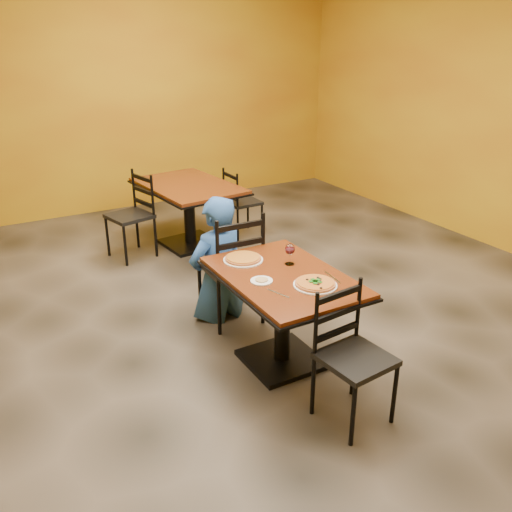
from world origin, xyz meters
TOP-DOWN VIEW (x-y plane):
  - floor at (0.00, 0.00)m, footprint 7.00×8.00m
  - wall_back at (0.00, 4.00)m, footprint 7.00×0.01m
  - table_main at (0.00, -0.50)m, footprint 0.83×1.23m
  - table_second at (0.38, 2.16)m, footprint 1.05×1.44m
  - chair_main_near at (0.05, -1.29)m, footprint 0.45×0.45m
  - chair_main_far at (-0.02, 0.32)m, footprint 0.47×0.47m
  - chair_second_left at (-0.34, 2.16)m, footprint 0.52×0.52m
  - chair_second_right at (1.09, 2.16)m, footprint 0.39×0.39m
  - diner at (-0.09, 0.45)m, footprint 0.62×0.46m
  - plate_main at (0.09, -0.77)m, footprint 0.31×0.31m
  - pizza_main at (0.09, -0.77)m, footprint 0.28×0.28m
  - plate_far at (-0.13, -0.12)m, footprint 0.31×0.31m
  - pizza_far at (-0.13, -0.12)m, footprint 0.28×0.28m
  - side_plate at (-0.20, -0.52)m, footprint 0.16×0.16m
  - dip at (-0.20, -0.52)m, footprint 0.09×0.09m
  - wine_glass at (0.14, -0.36)m, footprint 0.08×0.08m
  - fork at (-0.20, -0.74)m, footprint 0.07×0.19m
  - knife at (0.28, -0.71)m, footprint 0.04×0.21m

SIDE VIEW (x-z plane):
  - floor at x=0.00m, z-range -0.01..0.01m
  - chair_second_right at x=1.09m, z-range 0.00..0.84m
  - chair_main_near at x=0.05m, z-range 0.00..0.91m
  - chair_second_left at x=-0.34m, z-range 0.00..0.95m
  - chair_main_far at x=-0.02m, z-range 0.00..1.02m
  - table_main at x=0.00m, z-range 0.18..0.93m
  - diner at x=-0.09m, z-range 0.00..1.11m
  - table_second at x=0.38m, z-range 0.19..0.94m
  - fork at x=-0.20m, z-range 0.75..0.75m
  - knife at x=0.28m, z-range 0.75..0.75m
  - plate_main at x=0.09m, z-range 0.75..0.76m
  - plate_far at x=-0.13m, z-range 0.75..0.76m
  - side_plate at x=-0.20m, z-range 0.75..0.76m
  - dip at x=-0.20m, z-range 0.76..0.77m
  - pizza_main at x=0.09m, z-range 0.76..0.78m
  - pizza_far at x=-0.13m, z-range 0.76..0.78m
  - wine_glass at x=0.14m, z-range 0.75..0.93m
  - wall_back at x=0.00m, z-range 0.00..3.00m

